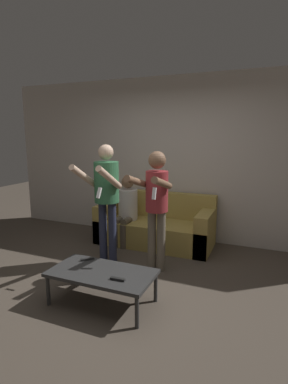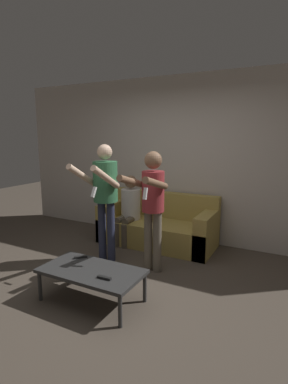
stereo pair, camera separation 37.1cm
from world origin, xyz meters
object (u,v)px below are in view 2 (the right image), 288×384
Objects in this scene: person_standing_right at (152,199)px; remote_near at (104,278)px; person_seated at (129,207)px; coffee_table at (92,272)px; remote_far at (80,257)px; person_standing_left at (105,190)px; couch at (158,227)px.

person_standing_right is 10.30× the size of remote_near.
person_standing_right reaches higher than person_seated.
person_seated is 1.86m from coffee_table.
remote_near is 1.13× the size of remote_far.
remote_far is (0.26, -1.57, -0.23)m from person_seated.
person_seated reaches higher than remote_near.
coffee_table is (-0.25, -0.95, -0.64)m from person_standing_right.
person_standing_left is at bearing -83.83° from person_seated.
person_standing_left is 0.72m from person_standing_right.
person_standing_right is 1.20m from person_seated.
person_seated is 7.32× the size of remote_near.
person_standing_right is 1.11m from remote_far.
couch is at bearing 69.37° from person_standing_left.
couch is 0.57m from person_seated.
person_standing_left is 1.49× the size of coffee_table.
coffee_table is at bearing -86.54° from couch.
remote_near is at bearing -28.60° from remote_far.
person_standing_left reaches higher than remote_far.
person_standing_right is at bearing -0.33° from person_standing_left.
person_standing_right is at bearing 75.46° from coffee_table.
person_seated is (-0.09, 0.80, -0.42)m from person_standing_left.
coffee_table is 8.19× the size of remote_far.
person_standing_left reaches higher than coffee_table.
person_standing_left reaches higher than couch.
person_standing_right is at bearing 89.74° from remote_near.
couch is 1.67× the size of person_seated.
coffee_table is 7.22× the size of remote_near.
person_standing_right is 1.43× the size of coffee_table.
person_standing_left is at bearing 179.67° from person_standing_right.
remote_far is at bearing 148.23° from coffee_table.
couch is 1.19× the size of person_standing_right.
person_standing_left reaches higher than person_standing_right.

